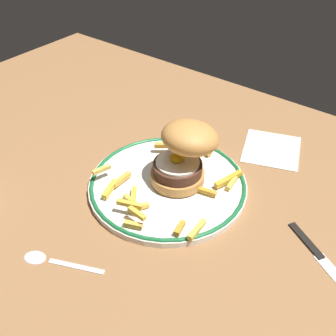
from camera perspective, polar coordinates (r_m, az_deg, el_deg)
The scene contains 7 objects.
ground_plane at distance 76.86cm, azimuth -0.82°, elevation -3.50°, with size 144.42×89.05×4.00cm, color brown.
dinner_plate at distance 74.44cm, azimuth 0.00°, elevation -2.26°, with size 29.41×29.41×1.60cm.
burger at distance 70.77cm, azimuth 2.42°, elevation 2.40°, with size 11.64×12.73×12.49cm.
fries_pile at distance 71.08cm, azimuth -0.38°, elevation -3.03°, with size 23.10×26.06×2.41cm.
knife at distance 67.67cm, azimuth 20.94°, elevation -11.71°, with size 16.24×10.48×0.70cm.
spoon at distance 65.93cm, azimuth -17.41°, elevation -12.19°, with size 12.90×6.80×0.90cm.
napkin at distance 86.92cm, azimuth 14.58°, elevation 2.65°, with size 11.40×12.43×0.40cm, color silver.
Camera 1 is at (35.47, -44.39, 49.76)cm, focal length 42.65 mm.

